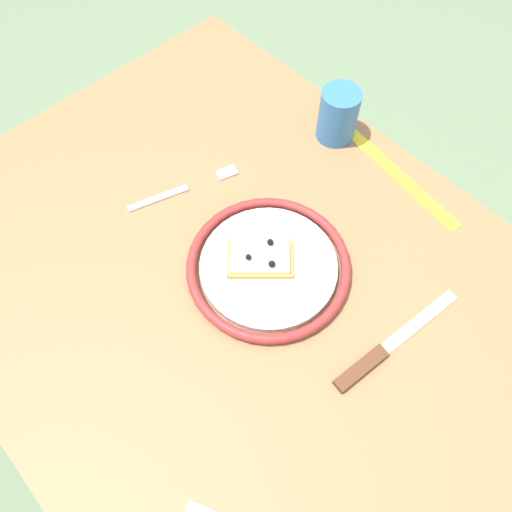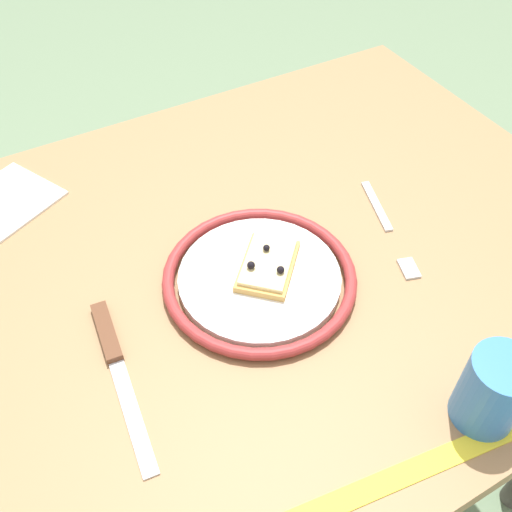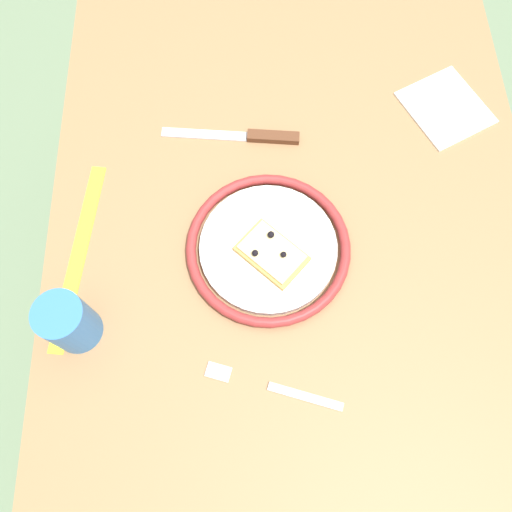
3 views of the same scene
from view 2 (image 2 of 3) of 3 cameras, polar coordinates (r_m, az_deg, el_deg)
ground_plane at (r=1.43m, az=-2.72°, el=-21.36°), size 6.00×6.00×0.00m
dining_table at (r=0.85m, az=-4.25°, el=-5.35°), size 1.20×0.80×0.73m
plate at (r=0.77m, az=0.35°, el=-2.12°), size 0.26×0.26×0.02m
pizza_slice_near at (r=0.77m, az=1.15°, el=-0.86°), size 0.12×0.12×0.03m
knife at (r=0.73m, az=-13.85°, el=-9.25°), size 0.04×0.24×0.01m
fork at (r=0.87m, az=12.89°, el=2.67°), size 0.08×0.20×0.00m
cup at (r=0.68m, az=22.26°, el=-12.18°), size 0.07×0.07×0.10m
measuring_tape at (r=0.66m, az=13.96°, el=-20.28°), size 0.32×0.06×0.00m
napkin at (r=0.97m, az=-23.43°, el=4.91°), size 0.18×0.18×0.00m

